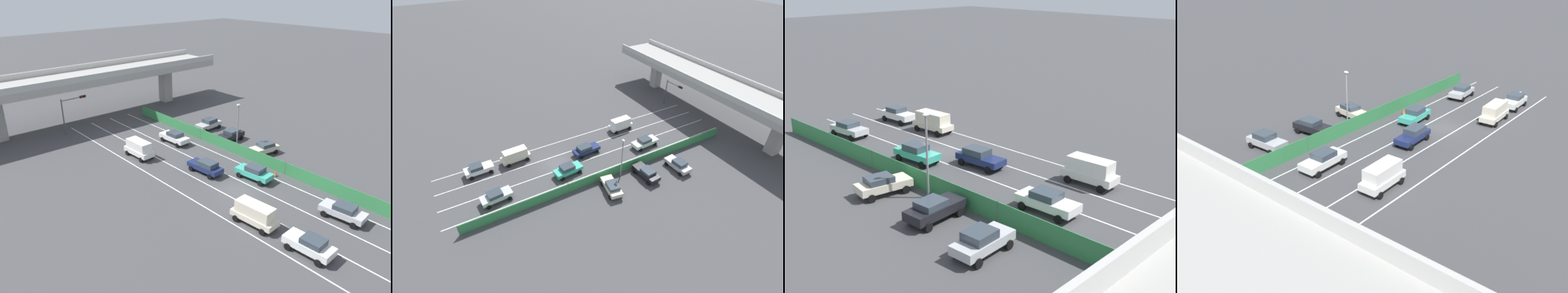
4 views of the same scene
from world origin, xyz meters
TOP-DOWN VIEW (x-y plane):
  - ground_plane at (0.00, 0.00)m, footprint 300.00×300.00m
  - lane_line_left_edge at (-5.16, 6.36)m, footprint 0.14×48.73m
  - lane_line_mid_left at (-1.72, 6.36)m, footprint 0.14×48.73m
  - lane_line_mid_right at (1.72, 6.36)m, footprint 0.14×48.73m
  - lane_line_right_edge at (5.16, 6.36)m, footprint 0.14×48.73m
  - elevated_overpass at (0.00, 32.73)m, footprint 46.99×8.41m
  - green_fence at (6.88, 6.36)m, footprint 0.10×44.83m
  - car_taxi_teal at (3.25, 0.58)m, footprint 2.28×4.52m
  - car_sedan_navy at (0.10, 5.42)m, footprint 2.15×4.62m
  - car_van_white at (-3.21, 14.62)m, footprint 2.11×4.49m
  - car_sedan_silver at (3.41, -10.45)m, footprint 2.32×4.42m
  - car_sedan_white at (-3.51, -11.25)m, footprint 2.16×4.33m
  - car_hatchback_white at (3.21, 15.27)m, footprint 2.17×4.74m
  - car_van_cream at (-3.69, -5.36)m, footprint 2.21×4.67m
  - parked_sedan_cream at (9.62, 4.34)m, footprint 4.47×2.49m
  - parked_sedan_dark at (9.66, 10.50)m, footprint 4.57×2.27m
  - parked_wagon_silver at (10.56, 15.98)m, footprint 4.33×2.22m
  - traffic_light at (-5.61, 28.68)m, footprint 4.06×0.47m
  - street_lamp at (7.54, 7.31)m, footprint 0.60×0.36m
  - traffic_cone at (5.71, -0.65)m, footprint 0.47×0.47m

SIDE VIEW (x-z plane):
  - ground_plane at x=0.00m, z-range 0.00..0.00m
  - lane_line_left_edge at x=-5.16m, z-range 0.00..0.01m
  - lane_line_mid_left at x=-1.72m, z-range 0.00..0.01m
  - lane_line_mid_right at x=1.72m, z-range 0.00..0.01m
  - lane_line_right_edge at x=5.16m, z-range 0.00..0.01m
  - traffic_cone at x=5.71m, z-range -0.02..0.71m
  - green_fence at x=6.88m, z-range 0.00..1.59m
  - car_sedan_silver at x=3.41m, z-range 0.09..1.66m
  - parked_sedan_cream at x=9.62m, z-range 0.10..1.67m
  - car_hatchback_white at x=3.21m, z-range 0.09..1.72m
  - parked_sedan_dark at x=9.66m, z-range 0.10..1.71m
  - car_sedan_navy at x=0.10m, z-range 0.09..1.73m
  - car_taxi_teal at x=3.25m, z-range 0.08..1.75m
  - parked_wagon_silver at x=10.56m, z-range 0.08..1.76m
  - car_sedan_white at x=-3.51m, z-range 0.08..1.76m
  - car_van_cream at x=-3.69m, z-range 0.15..2.33m
  - car_van_white at x=-3.21m, z-range 0.14..2.39m
  - traffic_light at x=-5.61m, z-range 1.18..6.65m
  - street_lamp at x=7.54m, z-range 0.75..7.43m
  - elevated_overpass at x=0.00m, z-range 2.45..10.78m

